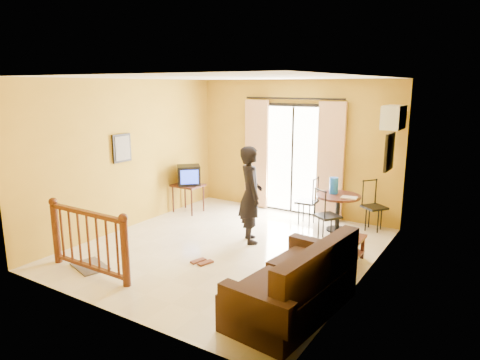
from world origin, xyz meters
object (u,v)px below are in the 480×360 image
Objects in this scene: television at (189,175)px; coffee_table at (343,248)px; dining_table at (338,203)px; standing_person at (251,195)px; sofa at (296,287)px.

coffee_table is at bearing -56.95° from television.
dining_table is 0.93× the size of coffee_table.
standing_person reaches higher than television.
dining_table is 0.49× the size of standing_person.
coffee_table is 1.80m from standing_person.
dining_table is 1.77m from standing_person.
sofa is at bearing -78.94° from dining_table.
standing_person is (-1.71, 1.81, 0.50)m from sofa.
dining_table is 0.41× the size of sofa.
television is at bearing -170.10° from dining_table.
television is 4.58m from sofa.
television is 2.17m from standing_person.
coffee_table is at bearing -136.15° from standing_person.
coffee_table is at bearing 96.18° from sofa.
television is 3.87m from coffee_table.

